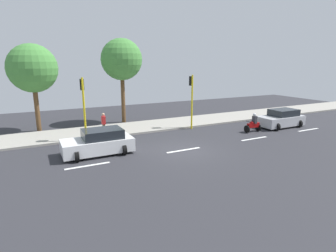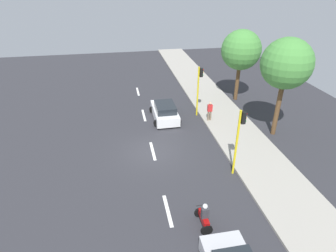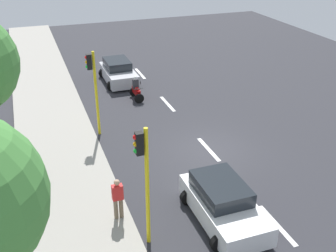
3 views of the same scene
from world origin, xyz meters
name	(u,v)px [view 2 (image 2 of 3)]	position (x,y,z in m)	size (l,w,h in m)	color
ground_plane	(153,152)	(0.00, 0.00, -0.05)	(40.00, 60.00, 0.10)	#2D2D33
sidewalk	(243,141)	(7.00, 0.00, 0.07)	(4.00, 60.00, 0.15)	#9E998E
lane_stripe_north	(168,210)	(0.00, -6.00, 0.01)	(0.20, 2.40, 0.01)	white
lane_stripe_mid	(153,151)	(0.00, 0.00, 0.01)	(0.20, 2.40, 0.01)	white
lane_stripe_south	(144,115)	(0.00, 6.00, 0.01)	(0.20, 2.40, 0.01)	white
lane_stripe_far_south	(138,92)	(0.00, 12.00, 0.01)	(0.20, 2.40, 0.01)	white
car_white	(165,112)	(1.76, 4.97, 0.71)	(2.37, 4.17, 1.52)	white
motorcycle	(204,217)	(1.60, -7.37, 0.64)	(0.60, 1.30, 1.53)	black
pedestrian_near_signal	(210,111)	(5.46, 3.74, 1.06)	(0.40, 0.24, 1.69)	#72604C
traffic_light_corner	(239,134)	(4.85, -3.51, 2.93)	(0.49, 0.24, 4.50)	yellow
traffic_light_midblock	(199,85)	(4.85, 5.19, 2.93)	(0.49, 0.24, 4.50)	yellow
street_tree_south	(287,64)	(9.89, 0.78, 5.71)	(3.69, 3.69, 7.60)	brown
street_tree_center	(241,50)	(9.65, 8.04, 5.01)	(3.77, 3.77, 6.92)	brown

